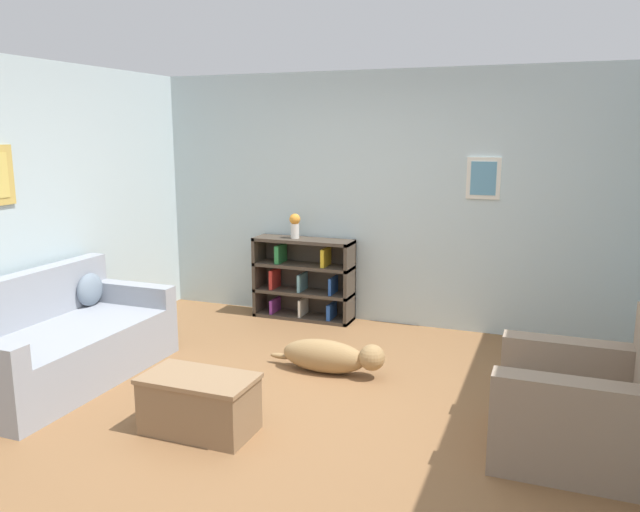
{
  "coord_description": "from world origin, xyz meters",
  "views": [
    {
      "loc": [
        1.69,
        -4.0,
        1.99
      ],
      "look_at": [
        0.0,
        0.4,
        1.05
      ],
      "focal_mm": 35.0,
      "sensor_mm": 36.0,
      "label": 1
    }
  ],
  "objects_px": {
    "coffee_table": "(199,402)",
    "bookshelf": "(304,279)",
    "recliner_chair": "(590,408)",
    "dog": "(331,356)",
    "vase": "(295,224)",
    "couch": "(58,344)"
  },
  "relations": [
    {
      "from": "couch",
      "to": "coffee_table",
      "type": "xyz_separation_m",
      "value": [
        1.56,
        -0.37,
        -0.09
      ]
    },
    {
      "from": "couch",
      "to": "dog",
      "type": "relative_size",
      "value": 1.77
    },
    {
      "from": "recliner_chair",
      "to": "vase",
      "type": "distance_m",
      "value": 3.62
    },
    {
      "from": "recliner_chair",
      "to": "dog",
      "type": "xyz_separation_m",
      "value": [
        -1.96,
        0.71,
        -0.17
      ]
    },
    {
      "from": "recliner_chair",
      "to": "coffee_table",
      "type": "relative_size",
      "value": 1.32
    },
    {
      "from": "recliner_chair",
      "to": "couch",
      "type": "bearing_deg",
      "value": -177.04
    },
    {
      "from": "couch",
      "to": "bookshelf",
      "type": "relative_size",
      "value": 1.71
    },
    {
      "from": "couch",
      "to": "bookshelf",
      "type": "distance_m",
      "value": 2.62
    },
    {
      "from": "bookshelf",
      "to": "vase",
      "type": "bearing_deg",
      "value": -165.33
    },
    {
      "from": "dog",
      "to": "vase",
      "type": "distance_m",
      "value": 1.87
    },
    {
      "from": "recliner_chair",
      "to": "dog",
      "type": "relative_size",
      "value": 0.96
    },
    {
      "from": "coffee_table",
      "to": "recliner_chair",
      "type": "bearing_deg",
      "value": 13.38
    },
    {
      "from": "dog",
      "to": "couch",
      "type": "bearing_deg",
      "value": -155.64
    },
    {
      "from": "dog",
      "to": "bookshelf",
      "type": "bearing_deg",
      "value": 120.37
    },
    {
      "from": "bookshelf",
      "to": "recliner_chair",
      "type": "relative_size",
      "value": 1.08
    },
    {
      "from": "couch",
      "to": "coffee_table",
      "type": "height_order",
      "value": "couch"
    },
    {
      "from": "coffee_table",
      "to": "vase",
      "type": "height_order",
      "value": "vase"
    },
    {
      "from": "coffee_table",
      "to": "dog",
      "type": "height_order",
      "value": "coffee_table"
    },
    {
      "from": "bookshelf",
      "to": "recliner_chair",
      "type": "xyz_separation_m",
      "value": [
        2.78,
        -2.11,
        -0.11
      ]
    },
    {
      "from": "coffee_table",
      "to": "dog",
      "type": "relative_size",
      "value": 0.73
    },
    {
      "from": "coffee_table",
      "to": "bookshelf",
      "type": "bearing_deg",
      "value": 97.34
    },
    {
      "from": "vase",
      "to": "recliner_chair",
      "type": "bearing_deg",
      "value": -36.01
    }
  ]
}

